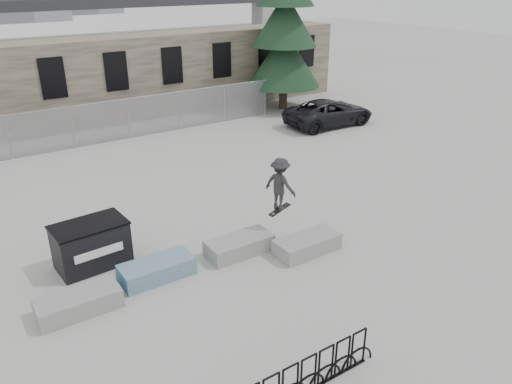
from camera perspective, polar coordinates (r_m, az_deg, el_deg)
ground at (r=14.52m, az=-6.62°, el=-8.37°), size 120.00×120.00×0.00m
stone_wall at (r=28.34m, az=-22.60°, el=11.05°), size 36.00×2.58×4.50m
chainlink_fence at (r=25.06m, az=-20.25°, el=7.00°), size 22.06×0.06×2.02m
planter_far_left at (r=13.29m, az=-19.63°, el=-11.76°), size 2.00×0.90×0.50m
planter_center_left at (r=14.05m, az=-11.26°, el=-8.60°), size 2.00×0.90×0.50m
planter_center_right at (r=14.90m, az=-1.92°, el=-6.06°), size 2.00×0.90×0.50m
planter_offset at (r=15.03m, az=5.87°, el=-5.91°), size 2.00×0.90×0.50m
dumpster at (r=14.87m, az=-18.31°, el=-5.72°), size 2.07×1.34×1.32m
bike_rack at (r=10.40m, az=4.97°, el=-20.62°), size 4.04×0.06×0.90m
spruce_tree at (r=30.21m, az=3.30°, el=18.68°), size 4.34×4.34×11.50m
truss_bridge at (r=67.90m, az=-21.95°, el=19.35°), size 70.00×3.00×9.80m
suv at (r=27.61m, az=8.36°, el=8.99°), size 5.15×2.53×1.41m
skateboarder at (r=14.95m, az=2.77°, el=0.89°), size 0.92×1.20×1.77m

